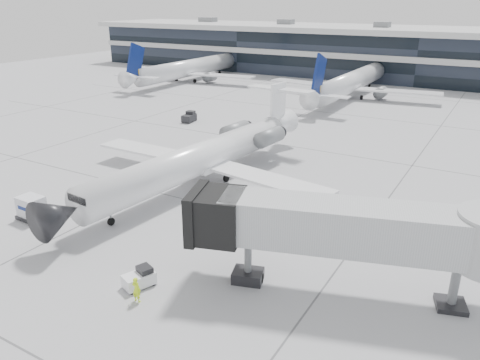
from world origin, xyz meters
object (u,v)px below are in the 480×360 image
Objects in this scene: regional_jet at (204,156)px; baggage_tug at (140,278)px; jet_bridge at (366,230)px; ramp_worker at (136,289)px; cargo_uld at (32,208)px.

regional_jet is 15.46× the size of baggage_tug.
jet_bridge is 8.51× the size of baggage_tug.
regional_jet is at bearing -67.60° from ramp_worker.
cargo_uld is at bearing -15.91° from ramp_worker.
ramp_worker is 1.66m from baggage_tug.
ramp_worker is 15.68m from cargo_uld.
ramp_worker is (-11.28, -7.29, -3.66)m from jet_bridge.
jet_bridge is 13.92m from ramp_worker.
ramp_worker reaches higher than baggage_tug.
cargo_uld is at bearing -170.66° from baggage_tug.
regional_jet is 22.04m from jet_bridge.
baggage_tug is at bearing -54.87° from ramp_worker.
jet_bridge is 26.78m from cargo_uld.
regional_jet is 16.08m from cargo_uld.
jet_bridge is at bearing 8.74° from cargo_uld.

